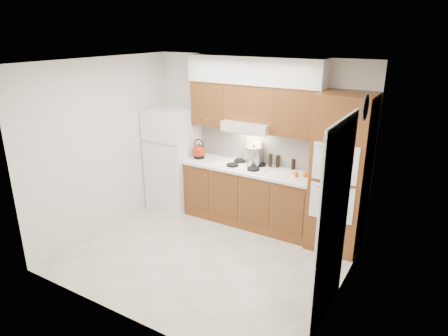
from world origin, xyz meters
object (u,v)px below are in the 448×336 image
Objects in this scene: fridge at (173,158)px; stock_pot at (254,156)px; kettle at (199,151)px; oven_cabinet at (341,174)px.

fridge is 1.49m from stock_pot.
fridge reaches higher than stock_pot.
stock_pot is at bearing -1.14° from kettle.
oven_cabinet reaches higher than kettle.
oven_cabinet is 8.17× the size of stock_pot.
stock_pot reaches higher than kettle.
fridge is at bearing -179.30° from oven_cabinet.
fridge is at bearing -173.85° from stock_pot.
oven_cabinet is at bearing 0.70° from fridge.
fridge is 0.78× the size of oven_cabinet.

